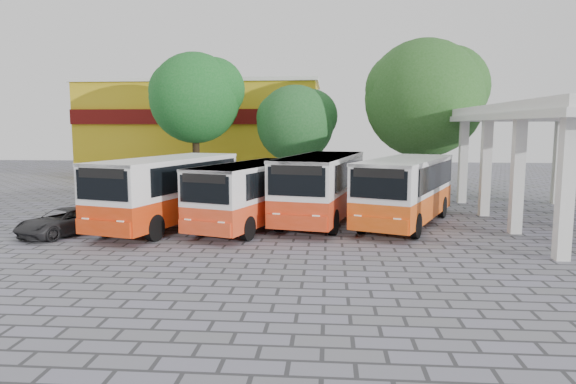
# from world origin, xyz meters

# --- Properties ---
(ground) EXTENTS (90.00, 90.00, 0.00)m
(ground) POSITION_xyz_m (0.00, 0.00, 0.00)
(ground) COLOR slate
(ground) RESTS_ON ground
(terminal_shelter) EXTENTS (6.80, 15.80, 5.40)m
(terminal_shelter) POSITION_xyz_m (10.50, 4.00, 4.91)
(terminal_shelter) COLOR silver
(terminal_shelter) RESTS_ON ground
(shophouse_block) EXTENTS (20.40, 10.40, 8.30)m
(shophouse_block) POSITION_xyz_m (-11.00, 25.99, 4.16)
(shophouse_block) COLOR gold
(shophouse_block) RESTS_ON ground
(bus_far_left) EXTENTS (4.79, 8.98, 3.06)m
(bus_far_left) POSITION_xyz_m (-6.97, 2.10, 1.77)
(bus_far_left) COLOR red
(bus_far_left) RESTS_ON ground
(bus_centre_left) EXTENTS (4.74, 8.33, 2.82)m
(bus_centre_left) POSITION_xyz_m (-3.23, 2.26, 1.63)
(bus_centre_left) COLOR #E8431B
(bus_centre_left) RESTS_ON ground
(bus_centre_right) EXTENTS (4.34, 8.97, 3.09)m
(bus_centre_right) POSITION_xyz_m (-0.24, 3.81, 1.78)
(bus_centre_right) COLOR red
(bus_centre_right) RESTS_ON ground
(bus_far_right) EXTENTS (5.54, 8.90, 3.00)m
(bus_far_right) POSITION_xyz_m (3.57, 3.33, 1.73)
(bus_far_right) COLOR #E34F0E
(bus_far_right) RESTS_ON ground
(tree_left) EXTENTS (6.54, 6.22, 9.48)m
(tree_left) POSITION_xyz_m (-9.09, 15.45, 6.57)
(tree_left) COLOR #2D2212
(tree_left) RESTS_ON ground
(tree_middle) EXTENTS (5.54, 5.28, 7.24)m
(tree_middle) POSITION_xyz_m (-2.16, 15.48, 4.77)
(tree_middle) COLOR #352111
(tree_middle) RESTS_ON ground
(tree_right) EXTENTS (7.99, 7.61, 10.01)m
(tree_right) POSITION_xyz_m (6.29, 14.37, 6.46)
(tree_right) COLOR #3D2A17
(tree_right) RESTS_ON ground
(parked_car) EXTENTS (3.27, 4.29, 1.08)m
(parked_car) POSITION_xyz_m (-10.73, 0.05, 0.54)
(parked_car) COLOR #252527
(parked_car) RESTS_ON ground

